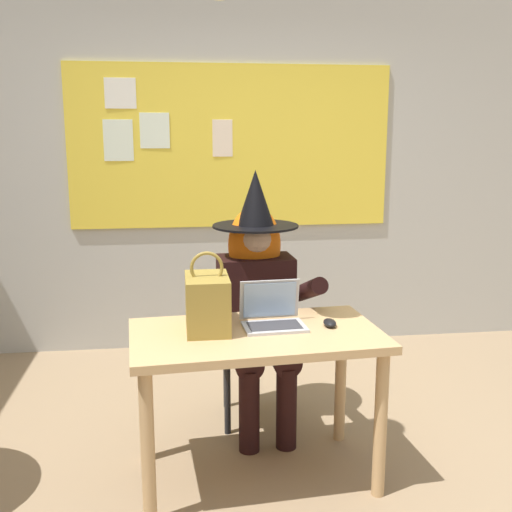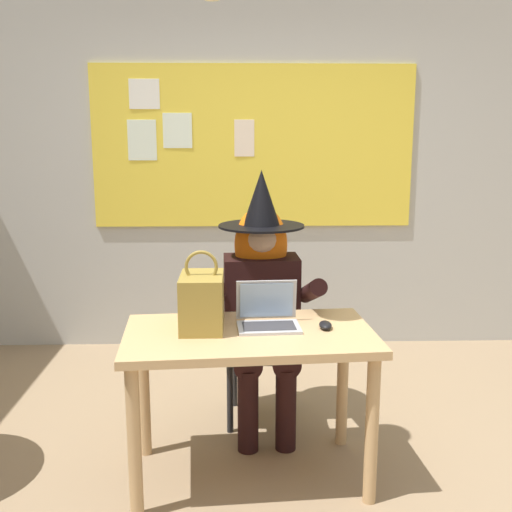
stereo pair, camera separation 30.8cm
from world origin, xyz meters
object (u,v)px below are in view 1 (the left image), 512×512
object	(u,v)px
desk_main	(256,354)
chair_at_desk	(255,332)
person_costumed	(257,289)
handbag	(207,302)
laptop	(272,316)
computer_mouse	(330,323)

from	to	relation	value
desk_main	chair_at_desk	bearing A→B (deg)	83.02
person_costumed	handbag	xyz separation A→B (m)	(-0.31, -0.51, 0.08)
laptop	computer_mouse	bearing A→B (deg)	-13.22
person_costumed	computer_mouse	size ratio (longest dim) A/B	14.01
person_costumed	computer_mouse	xyz separation A→B (m)	(0.28, -0.53, -0.04)
chair_at_desk	person_costumed	distance (m)	0.32
desk_main	laptop	bearing A→B (deg)	41.92
laptop	computer_mouse	xyz separation A→B (m)	(0.27, -0.05, -0.03)
chair_at_desk	person_costumed	size ratio (longest dim) A/B	0.62
chair_at_desk	laptop	distance (m)	0.67
chair_at_desk	person_costumed	world-z (taller)	person_costumed
chair_at_desk	laptop	world-z (taller)	laptop
chair_at_desk	handbag	distance (m)	0.80
computer_mouse	person_costumed	bearing A→B (deg)	119.96
chair_at_desk	computer_mouse	xyz separation A→B (m)	(0.28, -0.66, 0.25)
computer_mouse	desk_main	bearing A→B (deg)	-172.26
chair_at_desk	laptop	xyz separation A→B (m)	(0.01, -0.61, 0.29)
handbag	laptop	bearing A→B (deg)	4.62
desk_main	handbag	bearing A→B (deg)	166.00
desk_main	person_costumed	world-z (taller)	person_costumed
person_costumed	laptop	size ratio (longest dim) A/B	4.72
laptop	handbag	bearing A→B (deg)	-178.79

